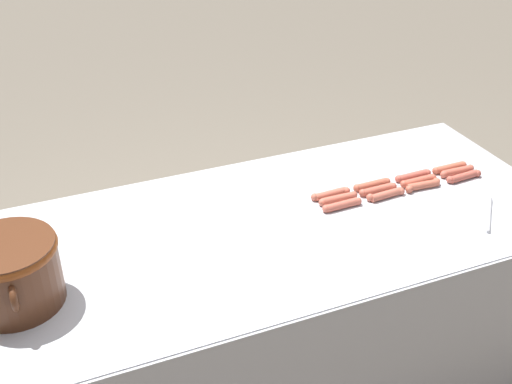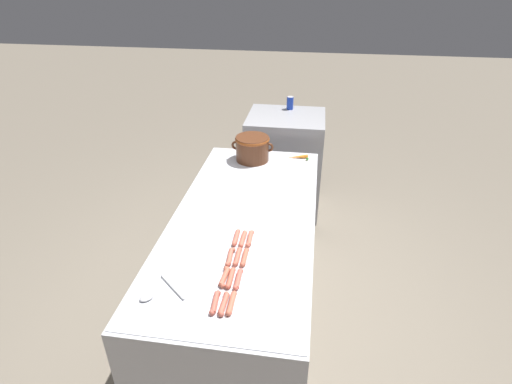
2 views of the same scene
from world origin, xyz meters
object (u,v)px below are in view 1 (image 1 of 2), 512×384
at_px(hot_dog_5, 418,181).
at_px(hot_dog_7, 338,199).
at_px(hot_dog_10, 372,185).
at_px(bean_pot, 11,270).
at_px(hot_dog_8, 449,168).
at_px(hot_dog_0, 464,176).
at_px(hot_dog_6, 378,190).
at_px(hot_dog_3, 342,205).
at_px(hot_dog_4, 457,171).
at_px(hot_dog_2, 386,195).
at_px(hot_dog_9, 413,176).
at_px(hot_dog_1, 423,185).
at_px(hot_dog_11, 331,194).

xyz_separation_m(hot_dog_5, hot_dog_7, (0.00, 0.34, 0.00)).
xyz_separation_m(hot_dog_10, bean_pot, (-0.16, 1.26, 0.10)).
bearing_deg(hot_dog_5, hot_dog_8, -76.98).
height_order(hot_dog_0, hot_dog_6, same).
xyz_separation_m(hot_dog_3, hot_dog_5, (0.03, -0.34, 0.00)).
bearing_deg(hot_dog_0, hot_dog_3, 89.70).
height_order(hot_dog_7, hot_dog_8, same).
relative_size(hot_dog_0, hot_dog_7, 1.00).
distance_m(hot_dog_0, hot_dog_4, 0.04).
xyz_separation_m(hot_dog_6, hot_dog_10, (0.04, 0.00, 0.00)).
xyz_separation_m(hot_dog_2, hot_dog_9, (0.08, -0.17, 0.00)).
distance_m(hot_dog_1, hot_dog_9, 0.07).
bearing_deg(hot_dog_1, hot_dog_2, 91.54).
xyz_separation_m(hot_dog_0, hot_dog_6, (0.04, 0.35, 0.00)).
height_order(hot_dog_8, hot_dog_9, same).
bearing_deg(hot_dog_7, hot_dog_9, -83.92).
xyz_separation_m(hot_dog_5, hot_dog_10, (0.04, 0.17, 0.00)).
relative_size(hot_dog_0, hot_dog_11, 1.00).
distance_m(hot_dog_9, hot_dog_11, 0.35).
distance_m(hot_dog_1, hot_dog_4, 0.19).
xyz_separation_m(hot_dog_0, bean_pot, (-0.08, 1.61, 0.10)).
relative_size(hot_dog_7, bean_pot, 0.45).
relative_size(hot_dog_2, hot_dog_10, 1.00).
distance_m(hot_dog_1, hot_dog_5, 0.03).
xyz_separation_m(hot_dog_4, hot_dog_8, (0.03, 0.01, 0.00)).
relative_size(hot_dog_3, hot_dog_7, 1.00).
height_order(hot_dog_1, hot_dog_2, same).
bearing_deg(hot_dog_8, hot_dog_11, 89.61).
relative_size(hot_dog_5, hot_dog_6, 1.00).
height_order(hot_dog_8, hot_dog_11, same).
bearing_deg(hot_dog_4, hot_dog_2, 96.94).
bearing_deg(hot_dog_5, bean_pot, 94.56).
xyz_separation_m(hot_dog_1, hot_dog_2, (-0.00, 0.16, 0.00)).
bearing_deg(hot_dog_8, hot_dog_9, 89.75).
distance_m(hot_dog_7, hot_dog_9, 0.34).
bearing_deg(hot_dog_6, hot_dog_7, 89.77).
bearing_deg(hot_dog_9, hot_dog_10, 89.28).
height_order(hot_dog_4, bean_pot, bean_pot).
bearing_deg(hot_dog_2, hot_dog_9, -65.38).
xyz_separation_m(hot_dog_0, hot_dog_11, (0.08, 0.52, 0.00)).
height_order(hot_dog_0, hot_dog_5, same).
relative_size(hot_dog_2, hot_dog_3, 1.00).
bearing_deg(hot_dog_5, hot_dog_6, 88.99).
height_order(hot_dog_7, hot_dog_10, same).
distance_m(hot_dog_1, hot_dog_8, 0.19).
bearing_deg(hot_dog_0, hot_dog_9, 65.92).
bearing_deg(hot_dog_3, hot_dog_10, -65.53).
bearing_deg(hot_dog_0, hot_dog_4, -2.35).
bearing_deg(hot_dog_3, hot_dog_4, -85.66).
distance_m(hot_dog_0, hot_dog_10, 0.36).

